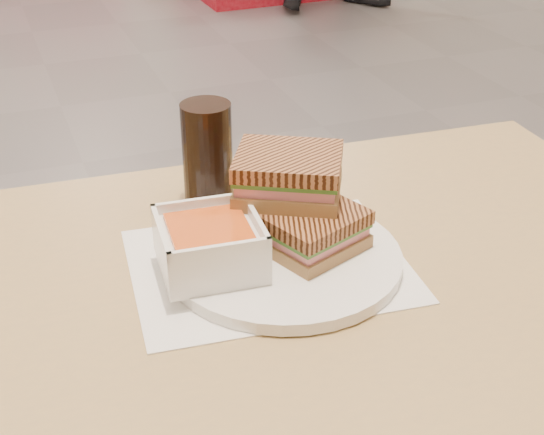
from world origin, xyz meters
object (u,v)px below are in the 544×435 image
object	(u,v)px
soup_bowl	(210,246)
plate	(285,258)
main_table	(241,363)
panini_lower	(314,231)
cola_glass	(207,155)

from	to	relation	value
soup_bowl	plate	bearing A→B (deg)	-2.82
main_table	panini_lower	xyz separation A→B (m)	(0.11, 0.03, 0.16)
plate	cola_glass	size ratio (longest dim) A/B	1.95
main_table	cola_glass	size ratio (longest dim) A/B	8.33
plate	cola_glass	world-z (taller)	cola_glass
plate	panini_lower	distance (m)	0.05
plate	panini_lower	size ratio (longest dim) A/B	2.07
main_table	panini_lower	size ratio (longest dim) A/B	8.83
main_table	soup_bowl	world-z (taller)	soup_bowl
plate	main_table	bearing A→B (deg)	-158.41
panini_lower	cola_glass	distance (m)	0.21
panini_lower	cola_glass	xyz separation A→B (m)	(-0.08, 0.19, 0.03)
plate	panini_lower	bearing A→B (deg)	-3.30
panini_lower	soup_bowl	bearing A→B (deg)	177.04
soup_bowl	cola_glass	world-z (taller)	cola_glass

